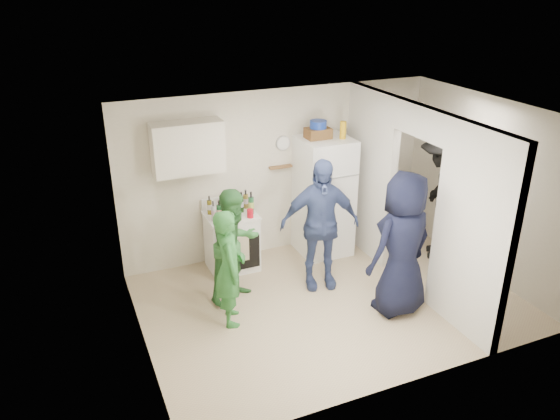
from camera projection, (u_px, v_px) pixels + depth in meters
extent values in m
plane|color=tan|center=(330.00, 301.00, 7.20)|extent=(4.80, 4.80, 0.00)
plane|color=silver|center=(279.00, 172.00, 8.13)|extent=(4.80, 0.00, 4.80)
plane|color=silver|center=(417.00, 281.00, 5.27)|extent=(4.80, 0.00, 4.80)
plane|color=silver|center=(135.00, 251.00, 5.84)|extent=(0.00, 3.40, 3.40)
plane|color=silver|center=(486.00, 187.00, 7.56)|extent=(0.00, 3.40, 3.40)
plane|color=white|center=(338.00, 115.00, 6.20)|extent=(4.80, 4.80, 0.00)
cube|color=silver|center=(370.00, 174.00, 8.06)|extent=(0.12, 1.20, 2.50)
cube|color=silver|center=(472.00, 234.00, 6.21)|extent=(0.12, 1.20, 2.50)
cube|color=silver|center=(423.00, 122.00, 6.71)|extent=(0.12, 1.00, 0.40)
cube|color=white|center=(232.00, 241.00, 7.87)|extent=(0.71, 0.59, 0.85)
cube|color=silver|center=(188.00, 148.00, 7.24)|extent=(0.95, 0.34, 0.70)
cube|color=white|center=(324.00, 197.00, 8.18)|extent=(0.74, 0.72, 1.80)
cube|color=brown|center=(318.00, 133.00, 7.79)|extent=(0.35, 0.25, 0.15)
cylinder|color=#163297|center=(318.00, 124.00, 7.74)|extent=(0.24, 0.24, 0.11)
cylinder|color=gold|center=(343.00, 130.00, 7.76)|extent=(0.09, 0.09, 0.25)
cylinder|color=white|center=(283.00, 143.00, 7.95)|extent=(0.22, 0.02, 0.22)
cube|color=olive|center=(281.00, 167.00, 8.05)|extent=(0.35, 0.08, 0.03)
cube|color=black|center=(479.00, 156.00, 7.57)|extent=(0.03, 0.70, 0.80)
cube|color=white|center=(478.00, 156.00, 7.56)|extent=(0.04, 0.76, 0.86)
cube|color=white|center=(481.00, 132.00, 7.41)|extent=(0.04, 0.82, 0.18)
cylinder|color=yellow|center=(227.00, 214.00, 7.42)|extent=(0.09, 0.09, 0.25)
cylinder|color=red|center=(250.00, 213.00, 7.58)|extent=(0.09, 0.09, 0.12)
imported|color=#327D36|center=(229.00, 268.00, 6.52)|extent=(0.46, 0.61, 1.49)
imported|color=#397433|center=(235.00, 246.00, 6.99)|extent=(0.91, 0.82, 1.54)
imported|color=#384A7A|center=(320.00, 224.00, 7.25)|extent=(1.14, 0.68, 1.82)
imported|color=black|center=(402.00, 245.00, 6.66)|extent=(1.00, 0.74, 1.87)
imported|color=black|center=(441.00, 195.00, 8.03)|extent=(1.29, 1.45, 1.95)
cylinder|color=brown|center=(209.00, 205.00, 7.66)|extent=(0.07, 0.07, 0.28)
cylinder|color=#194B26|center=(219.00, 210.00, 7.51)|extent=(0.08, 0.08, 0.27)
cylinder|color=#959AA1|center=(222.00, 204.00, 7.74)|extent=(0.07, 0.07, 0.24)
cylinder|color=maroon|center=(233.00, 205.00, 7.61)|extent=(0.06, 0.06, 0.31)
cylinder|color=#A8B5BB|center=(233.00, 200.00, 7.84)|extent=(0.07, 0.07, 0.27)
cylinder|color=black|center=(242.00, 202.00, 7.72)|extent=(0.06, 0.06, 0.31)
cylinder|color=olive|center=(246.00, 199.00, 7.86)|extent=(0.07, 0.07, 0.28)
cylinder|color=#ABADB7|center=(213.00, 211.00, 7.44)|extent=(0.06, 0.06, 0.30)
cylinder|color=#602F10|center=(231.00, 203.00, 7.76)|extent=(0.07, 0.07, 0.26)
cylinder|color=#1D562F|center=(251.00, 203.00, 7.66)|extent=(0.08, 0.08, 0.33)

